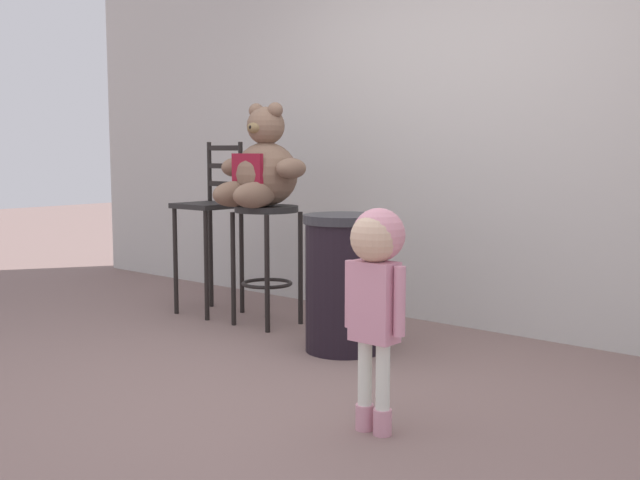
# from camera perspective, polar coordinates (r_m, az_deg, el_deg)

# --- Properties ---
(ground_plane) EXTENTS (24.00, 24.00, 0.00)m
(ground_plane) POSITION_cam_1_polar(r_m,az_deg,el_deg) (3.81, -4.92, -10.96)
(ground_plane) COLOR #7E645F
(building_wall) EXTENTS (7.67, 0.30, 3.30)m
(building_wall) POSITION_cam_1_polar(r_m,az_deg,el_deg) (5.24, 11.00, 11.99)
(building_wall) COLOR beige
(building_wall) RESTS_ON ground_plane
(bar_stool_with_teddy) EXTENTS (0.42, 0.42, 0.79)m
(bar_stool_with_teddy) POSITION_cam_1_polar(r_m,az_deg,el_deg) (5.08, -3.94, 0.04)
(bar_stool_with_teddy) COLOR black
(bar_stool_with_teddy) RESTS_ON ground_plane
(teddy_bear) EXTENTS (0.64, 0.58, 0.66)m
(teddy_bear) POSITION_cam_1_polar(r_m,az_deg,el_deg) (5.03, -4.25, 5.23)
(teddy_bear) COLOR #7A5D4A
(teddy_bear) RESTS_ON bar_stool_with_teddy
(child_walking) EXTENTS (0.29, 0.23, 0.92)m
(child_walking) POSITION_cam_1_polar(r_m,az_deg,el_deg) (3.12, 4.13, -2.28)
(child_walking) COLOR pink
(child_walking) RESTS_ON ground_plane
(trash_bin) EXTENTS (0.47, 0.47, 0.79)m
(trash_bin) POSITION_cam_1_polar(r_m,az_deg,el_deg) (4.44, 1.78, -3.15)
(trash_bin) COLOR black
(trash_bin) RESTS_ON ground_plane
(bar_chair_empty) EXTENTS (0.39, 0.39, 1.21)m
(bar_chair_empty) POSITION_cam_1_polar(r_m,az_deg,el_deg) (5.50, -8.02, 1.75)
(bar_chair_empty) COLOR black
(bar_chair_empty) RESTS_ON ground_plane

